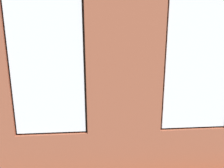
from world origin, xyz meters
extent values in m
cube|color=brown|center=(0.00, 0.00, -0.05)|extent=(6.64, 5.44, 0.10)
cube|color=#9E5138|center=(0.00, 2.34, 1.66)|extent=(1.13, 0.16, 3.33)
cube|color=#9E5138|center=(-1.10, 2.34, 0.37)|extent=(1.07, 0.16, 0.74)
cube|color=white|center=(-1.10, 2.38, 1.75)|extent=(1.01, 0.03, 1.97)
cube|color=#38281E|center=(-1.10, 2.32, 1.75)|extent=(1.07, 0.04, 2.03)
cube|color=#9E5138|center=(1.10, 2.34, 0.37)|extent=(1.07, 0.16, 0.74)
cube|color=white|center=(1.10, 2.38, 1.75)|extent=(1.01, 0.03, 1.97)
cube|color=#38281E|center=(1.10, 2.32, 1.75)|extent=(1.07, 0.04, 2.03)
cube|color=olive|center=(0.00, 2.24, 0.71)|extent=(3.47, 0.24, 0.06)
cube|color=black|center=(0.00, 2.25, 1.87)|extent=(0.54, 0.03, 0.71)
cube|color=teal|center=(0.00, 2.24, 1.87)|extent=(0.48, 0.01, 0.65)
cube|color=black|center=(-0.19, 1.64, 0.21)|extent=(1.99, 0.85, 0.42)
cube|color=black|center=(-0.19, 1.97, 0.61)|extent=(1.99, 0.24, 0.38)
cube|color=black|center=(-1.08, 1.64, 0.52)|extent=(0.22, 0.85, 0.24)
cube|color=black|center=(0.69, 1.64, 0.52)|extent=(0.22, 0.85, 0.24)
cube|color=black|center=(-0.58, 1.60, 0.48)|extent=(0.71, 0.65, 0.12)
cube|color=black|center=(0.20, 1.60, 0.48)|extent=(0.71, 0.65, 0.12)
cube|color=black|center=(-2.27, 0.47, 0.21)|extent=(0.86, 1.72, 0.42)
cube|color=black|center=(-2.60, 0.48, 0.61)|extent=(0.25, 1.72, 0.38)
cube|color=black|center=(-2.28, -0.28, 0.52)|extent=(0.85, 0.22, 0.24)
cube|color=black|center=(-2.27, 1.22, 0.52)|extent=(0.85, 0.22, 0.24)
cube|color=black|center=(-2.23, 0.15, 0.48)|extent=(0.65, 0.59, 0.12)
cube|color=black|center=(-2.23, 0.79, 0.48)|extent=(0.65, 0.59, 0.12)
cube|color=tan|center=(0.08, 0.24, 0.43)|extent=(1.22, 0.89, 0.04)
cube|color=tan|center=(-0.47, -0.14, 0.20)|extent=(0.07, 0.07, 0.41)
cube|color=tan|center=(0.63, -0.14, 0.20)|extent=(0.07, 0.07, 0.41)
cube|color=tan|center=(-0.47, 0.63, 0.20)|extent=(0.07, 0.07, 0.41)
cube|color=tan|center=(0.63, 0.63, 0.20)|extent=(0.07, 0.07, 0.41)
cylinder|color=#33567F|center=(-0.01, 0.38, 0.50)|extent=(0.09, 0.09, 0.10)
cylinder|color=#B7333D|center=(0.23, 0.13, 0.50)|extent=(0.08, 0.08, 0.09)
cylinder|color=#9E5638|center=(0.08, 0.24, 0.50)|extent=(0.14, 0.14, 0.10)
sphere|color=#337F38|center=(0.08, 0.24, 0.63)|extent=(0.16, 0.16, 0.16)
cube|color=black|center=(0.45, 0.38, 0.46)|extent=(0.13, 0.17, 0.02)
cube|color=#59595B|center=(-0.26, 0.09, 0.46)|extent=(0.18, 0.07, 0.02)
cube|color=black|center=(2.67, 0.37, 0.24)|extent=(0.92, 0.42, 0.47)
cube|color=black|center=(2.67, 0.37, 0.50)|extent=(0.47, 0.20, 0.05)
cube|color=black|center=(2.67, 0.37, 0.55)|extent=(0.06, 0.04, 0.06)
cylinder|color=olive|center=(0.56, -1.30, 0.14)|extent=(0.52, 0.52, 0.28)
ellipsoid|color=silver|center=(0.56, -1.30, 0.48)|extent=(1.16, 1.16, 0.47)
ellipsoid|color=navy|center=(0.65, -1.30, 0.60)|extent=(0.44, 0.44, 0.18)
cylinder|color=#47423D|center=(-1.92, -0.84, 0.10)|extent=(0.16, 0.16, 0.20)
cylinder|color=brown|center=(-1.92, -0.84, 0.26)|extent=(0.02, 0.02, 0.12)
ellipsoid|color=#286B2D|center=(-1.92, -0.84, 0.46)|extent=(0.37, 0.37, 0.27)
cylinder|color=brown|center=(2.37, -1.67, 0.19)|extent=(0.33, 0.33, 0.38)
cylinder|color=brown|center=(2.37, -1.67, 0.46)|extent=(0.05, 0.05, 0.17)
ellipsoid|color=#1E5B28|center=(2.37, -1.67, 0.79)|extent=(0.51, 0.51, 0.48)
cylinder|color=gray|center=(-2.47, -1.72, 0.17)|extent=(0.34, 0.34, 0.34)
cylinder|color=brown|center=(-2.47, -1.72, 0.43)|extent=(0.05, 0.05, 0.17)
ellipsoid|color=#1E5B28|center=(-2.47, -1.72, 0.87)|extent=(0.76, 0.76, 0.71)
cylinder|color=brown|center=(-0.51, -1.01, 0.11)|extent=(0.22, 0.22, 0.21)
cylinder|color=brown|center=(-0.51, -1.01, 0.29)|extent=(0.03, 0.03, 0.15)
ellipsoid|color=#1E5B28|center=(-0.51, -1.01, 0.54)|extent=(0.41, 0.41, 0.34)
cylinder|color=gray|center=(2.12, 1.28, 0.15)|extent=(0.30, 0.30, 0.29)
cylinder|color=brown|center=(2.12, 1.28, 0.33)|extent=(0.05, 0.05, 0.07)
ellipsoid|color=#3D8E42|center=(2.12, 1.28, 0.56)|extent=(0.61, 0.61, 0.39)
camera|label=1|loc=(0.45, 5.46, 2.27)|focal=35.00mm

